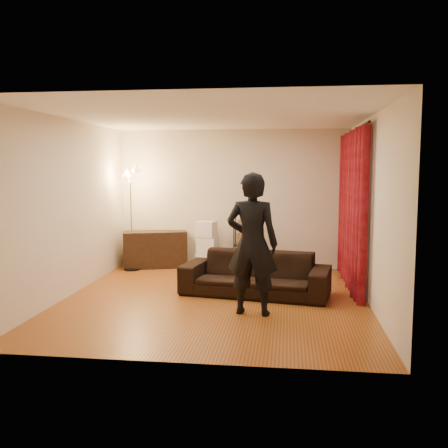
# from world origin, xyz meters

# --- Properties ---
(floor) EXTENTS (5.00, 5.00, 0.00)m
(floor) POSITION_xyz_m (0.00, 0.00, 0.00)
(floor) COLOR #965521
(floor) RESTS_ON ground
(ceiling) EXTENTS (5.00, 5.00, 0.00)m
(ceiling) POSITION_xyz_m (0.00, 0.00, 2.70)
(ceiling) COLOR white
(ceiling) RESTS_ON ground
(wall_back) EXTENTS (5.00, 0.00, 5.00)m
(wall_back) POSITION_xyz_m (0.00, 2.50, 1.35)
(wall_back) COLOR beige
(wall_back) RESTS_ON ground
(wall_front) EXTENTS (5.00, 0.00, 5.00)m
(wall_front) POSITION_xyz_m (0.00, -2.50, 1.35)
(wall_front) COLOR beige
(wall_front) RESTS_ON ground
(wall_left) EXTENTS (0.00, 5.00, 5.00)m
(wall_left) POSITION_xyz_m (-2.25, 0.00, 1.35)
(wall_left) COLOR beige
(wall_left) RESTS_ON ground
(wall_right) EXTENTS (0.00, 5.00, 5.00)m
(wall_right) POSITION_xyz_m (2.25, 0.00, 1.35)
(wall_right) COLOR beige
(wall_right) RESTS_ON ground
(curtain_rod) EXTENTS (0.04, 2.65, 0.04)m
(curtain_rod) POSITION_xyz_m (2.15, 1.12, 2.58)
(curtain_rod) COLOR black
(curtain_rod) RESTS_ON wall_right
(curtain) EXTENTS (0.22, 2.65, 2.55)m
(curtain) POSITION_xyz_m (2.13, 1.12, 1.28)
(curtain) COLOR maroon
(curtain) RESTS_ON ground
(sofa) EXTENTS (2.37, 1.24, 0.66)m
(sofa) POSITION_xyz_m (0.59, 0.32, 0.33)
(sofa) COLOR black
(sofa) RESTS_ON ground
(person) EXTENTS (0.75, 0.54, 1.91)m
(person) POSITION_xyz_m (0.61, -0.71, 0.95)
(person) COLOR black
(person) RESTS_ON ground
(media_cabinet) EXTENTS (1.31, 0.79, 0.72)m
(media_cabinet) POSITION_xyz_m (-1.51, 2.23, 0.36)
(media_cabinet) COLOR #322013
(media_cabinet) RESTS_ON ground
(storage_boxes) EXTENTS (0.43, 0.37, 0.93)m
(storage_boxes) POSITION_xyz_m (-0.49, 2.22, 0.47)
(storage_boxes) COLOR silver
(storage_boxes) RESTS_ON ground
(wire_shelf) EXTENTS (0.53, 0.45, 1.00)m
(wire_shelf) POSITION_xyz_m (0.30, 2.14, 0.50)
(wire_shelf) COLOR black
(wire_shelf) RESTS_ON ground
(floor_lamp) EXTENTS (0.43, 0.43, 1.97)m
(floor_lamp) POSITION_xyz_m (-1.89, 1.90, 0.99)
(floor_lamp) COLOR silver
(floor_lamp) RESTS_ON ground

